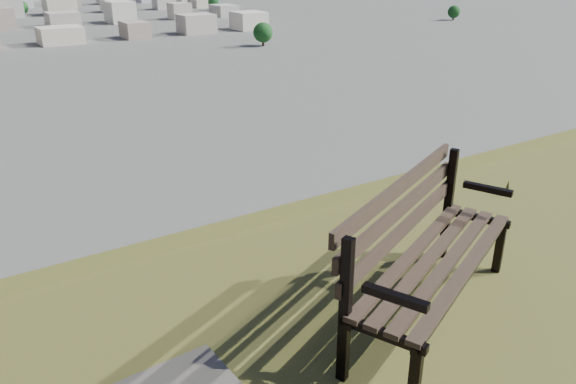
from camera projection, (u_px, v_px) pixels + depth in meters
park_bench at (425, 245)px, 4.02m from camera, size 2.05×1.38×1.03m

